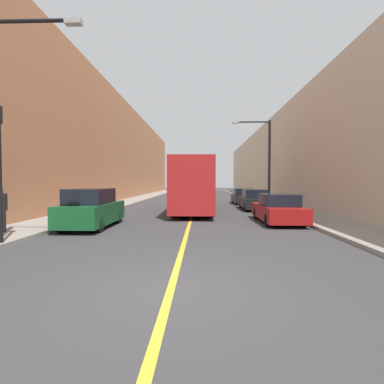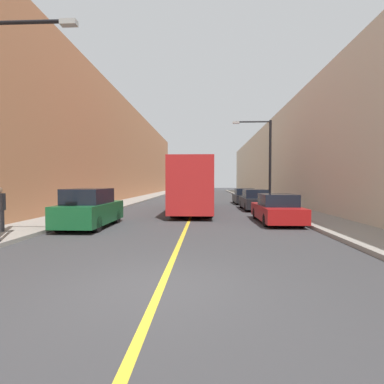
% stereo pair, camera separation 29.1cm
% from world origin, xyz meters
% --- Properties ---
extents(ground_plane, '(200.00, 200.00, 0.00)m').
position_xyz_m(ground_plane, '(0.00, 0.00, 0.00)').
color(ground_plane, '#38383A').
extents(sidewalk_left, '(2.62, 72.00, 0.16)m').
position_xyz_m(sidewalk_left, '(-6.92, 30.00, 0.08)').
color(sidewalk_left, gray).
rests_on(sidewalk_left, ground).
extents(sidewalk_right, '(2.62, 72.00, 0.16)m').
position_xyz_m(sidewalk_right, '(6.92, 30.00, 0.08)').
color(sidewalk_right, gray).
rests_on(sidewalk_right, ground).
extents(building_row_left, '(4.00, 72.00, 11.57)m').
position_xyz_m(building_row_left, '(-10.23, 30.00, 5.79)').
color(building_row_left, '#B2724C').
rests_on(building_row_left, ground).
extents(building_row_right, '(4.00, 72.00, 9.22)m').
position_xyz_m(building_row_right, '(10.23, 30.00, 4.61)').
color(building_row_right, beige).
rests_on(building_row_right, ground).
extents(road_center_line, '(0.16, 72.00, 0.01)m').
position_xyz_m(road_center_line, '(0.00, 30.00, 0.00)').
color(road_center_line, gold).
rests_on(road_center_line, ground).
extents(bus, '(2.57, 11.42, 3.55)m').
position_xyz_m(bus, '(0.05, 15.54, 1.89)').
color(bus, '#AD1E1E').
rests_on(bus, ground).
extents(parked_suv_left, '(1.85, 4.46, 1.80)m').
position_xyz_m(parked_suv_left, '(-4.46, 7.73, 0.83)').
color(parked_suv_left, '#145128').
rests_on(parked_suv_left, ground).
extents(car_right_near, '(1.88, 4.78, 1.49)m').
position_xyz_m(car_right_near, '(4.54, 9.68, 0.67)').
color(car_right_near, maroon).
rests_on(car_right_near, ground).
extents(car_right_mid, '(1.82, 4.79, 1.54)m').
position_xyz_m(car_right_mid, '(4.58, 16.96, 0.69)').
color(car_right_mid, black).
rests_on(car_right_mid, ground).
extents(car_right_far, '(1.86, 4.40, 1.48)m').
position_xyz_m(car_right_far, '(4.57, 23.06, 0.67)').
color(car_right_far, black).
rests_on(car_right_far, ground).
extents(street_lamp_right, '(3.01, 0.24, 6.74)m').
position_xyz_m(street_lamp_right, '(5.60, 17.83, 4.10)').
color(street_lamp_right, black).
rests_on(street_lamp_right, sidewalk_right).
extents(traffic_light, '(0.16, 0.18, 4.35)m').
position_xyz_m(traffic_light, '(-5.81, 3.49, 2.52)').
color(traffic_light, black).
rests_on(traffic_light, sidewalk_left).
extents(pedestrian, '(0.38, 0.24, 1.75)m').
position_xyz_m(pedestrian, '(-7.15, 5.46, 1.06)').
color(pedestrian, '#2D2D33').
rests_on(pedestrian, sidewalk_left).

